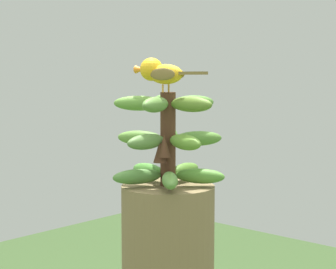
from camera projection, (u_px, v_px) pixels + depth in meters
name	position (u px, v px, depth m)	size (l,w,h in m)	color
banana_bunch	(168.00, 140.00, 1.57)	(0.31, 0.31, 0.26)	#4C2D1E
perched_bird	(160.00, 72.00, 1.54)	(0.07, 0.23, 0.09)	#C68933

